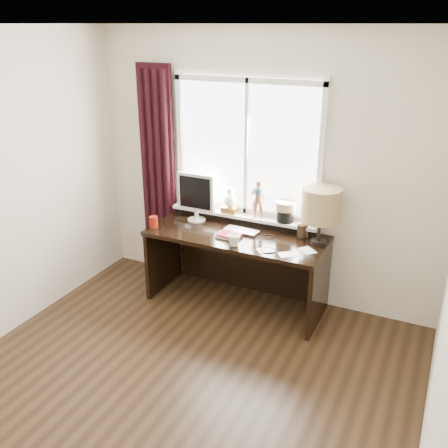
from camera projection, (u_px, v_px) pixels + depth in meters
The scene contains 16 objects.
floor at pixel (156, 412), 3.59m from camera, with size 3.50×4.00×0.00m, color #392616.
ceiling at pixel (130, 24), 2.62m from camera, with size 3.50×4.00×0.00m, color white.
wall_back at pixel (262, 169), 4.78m from camera, with size 3.50×2.60×0.00m, color beige.
laptop at pixel (242, 231), 4.76m from camera, with size 0.33×0.21×0.03m, color silver.
mug at pixel (234, 240), 4.46m from camera, with size 0.11×0.10×0.11m, color white.
red_cup at pixel (154, 222), 4.85m from camera, with size 0.08×0.08×0.11m, color maroon.
window at pixel (246, 168), 4.80m from camera, with size 1.52×0.20×1.40m.
curtain at pixel (158, 176), 5.22m from camera, with size 0.38×0.09×2.25m.
desk at pixel (240, 253), 4.89m from camera, with size 1.70×0.70×0.75m.
monitor at pixel (196, 194), 4.94m from camera, with size 0.40×0.18×0.49m.
notebook_stack at pixel (229, 235), 4.65m from camera, with size 0.24×0.18×0.03m.
brush_holder at pixel (302, 231), 4.64m from camera, with size 0.09×0.09×0.25m.
icon_frame at pixel (303, 230), 4.64m from camera, with size 0.10×0.04×0.13m.
table_lamp at pixel (321, 205), 4.39m from camera, with size 0.35×0.35×0.52m.
loose_papers at pixel (287, 252), 4.35m from camera, with size 0.52×0.33×0.00m.
desk_cables at pixel (265, 241), 4.55m from camera, with size 0.38×0.48×0.01m.
Camera 1 is at (1.66, -2.34, 2.61)m, focal length 40.00 mm.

